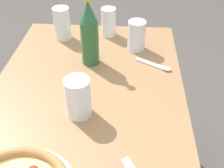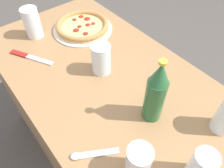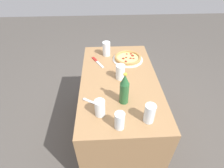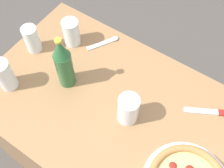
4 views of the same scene
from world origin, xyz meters
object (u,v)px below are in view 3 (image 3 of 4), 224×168
glass_red_wine (100,108)px  knife (97,62)px  beer_bottle (124,89)px  glass_orange_juice (106,49)px  spoon (89,101)px  glass_lemonade (120,72)px  pizza_pepperoni (128,58)px  glass_mango_juice (149,114)px  glass_iced_tea (120,121)px

glass_red_wine → knife: glass_red_wine is taller
glass_red_wine → beer_bottle: beer_bottle is taller
glass_orange_juice → spoon: (0.69, -0.15, -0.07)m
glass_lemonade → beer_bottle: beer_bottle is taller
pizza_pepperoni → glass_lemonade: size_ratio=2.31×
pizza_pepperoni → spoon: size_ratio=2.12×
glass_mango_juice → glass_red_wine: bearing=-102.6°
glass_red_wine → spoon: bearing=-147.3°
glass_mango_juice → pizza_pepperoni: bearing=-176.8°
glass_iced_tea → knife: glass_iced_tea is taller
glass_red_wine → spoon: 0.16m
glass_iced_tea → beer_bottle: (-0.23, 0.05, 0.07)m
glass_red_wine → knife: size_ratio=0.62×
glass_lemonade → spoon: bearing=-42.8°
pizza_pepperoni → glass_mango_juice: (0.79, 0.04, 0.05)m
glass_orange_juice → glass_lemonade: bearing=14.9°
pizza_pepperoni → glass_orange_juice: 0.25m
glass_orange_juice → glass_iced_tea: glass_orange_juice is taller
glass_red_wine → glass_lemonade: glass_lemonade is taller
glass_iced_tea → glass_orange_juice: bearing=-176.5°
spoon → glass_iced_tea: bearing=40.2°
glass_red_wine → glass_iced_tea: bearing=46.9°
glass_orange_juice → knife: bearing=-36.2°
pizza_pepperoni → beer_bottle: bearing=-9.9°
glass_orange_juice → spoon: 0.71m
pizza_pepperoni → glass_red_wine: 0.77m
knife → spoon: size_ratio=1.42×
glass_orange_juice → spoon: glass_orange_juice is taller
glass_mango_juice → glass_red_wine: (-0.07, -0.33, -0.01)m
glass_red_wine → knife: bearing=-177.5°
spoon → glass_orange_juice: bearing=167.7°
pizza_pepperoni → glass_red_wine: (0.71, -0.28, 0.04)m
glass_mango_juice → knife: 0.84m
glass_orange_juice → glass_iced_tea: size_ratio=1.15×
glass_orange_juice → beer_bottle: 0.72m
glass_iced_tea → glass_red_wine: bearing=-133.1°
pizza_pepperoni → glass_lemonade: 0.32m
pizza_pepperoni → glass_red_wine: size_ratio=2.41×
glass_lemonade → beer_bottle: size_ratio=0.50×
glass_mango_juice → glass_lemonade: (-0.48, -0.15, -0.00)m
glass_orange_juice → knife: size_ratio=0.72×
pizza_pepperoni → glass_iced_tea: 0.85m
glass_orange_juice → glass_mango_juice: glass_orange_juice is taller
glass_lemonade → spoon: size_ratio=0.92×
glass_orange_juice → glass_mango_juice: (0.89, 0.26, -0.00)m
glass_orange_juice → knife: glass_orange_juice is taller
glass_orange_juice → glass_iced_tea: 0.94m
beer_bottle → knife: (-0.57, -0.21, -0.12)m
pizza_pepperoni → glass_iced_tea: (0.83, -0.16, 0.04)m
spoon → glass_mango_juice: bearing=63.8°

